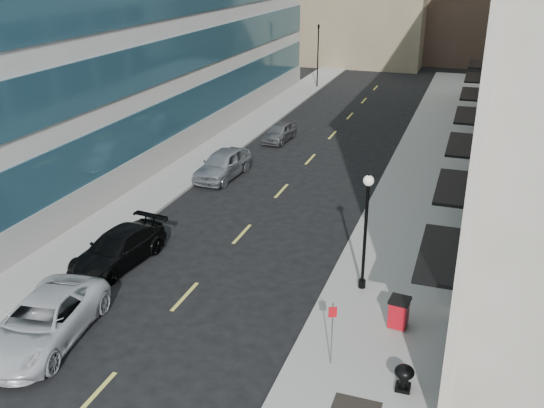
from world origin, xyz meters
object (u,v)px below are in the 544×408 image
Objects in this scene: traffic_signal at (319,28)px; urn_planter at (404,375)px; car_white_van at (43,321)px; trash_bin at (399,312)px; car_grey_sedan at (280,132)px; lamppost at (366,222)px; car_silver_sedan at (223,164)px; car_black_pickup at (118,249)px; sign_post at (332,325)px.

traffic_signal is 8.35× the size of urn_planter.
trash_bin is (11.33, 4.59, -0.03)m from car_white_van.
car_grey_sedan is 0.79× the size of lamppost.
traffic_signal is 1.44× the size of car_silver_sedan.
car_silver_sedan is 14.79m from lamppost.
traffic_signal is 27.48m from car_silver_sedan.
car_silver_sedan is 17.46m from trash_bin.
car_grey_sedan reaches higher than trash_bin.
traffic_signal is at bearing 115.37° from trash_bin.
trash_bin is at bearing 2.06° from car_black_pickup.
car_silver_sedan reaches higher than car_grey_sedan.
urn_planter is at bearing -1.59° from car_white_van.
car_grey_sedan reaches higher than urn_planter.
sign_post is at bearing -90.00° from lamppost.
car_black_pickup is at bearing 88.93° from car_white_van.
car_white_van reaches higher than car_grey_sedan.
trash_bin is (12.11, -12.59, -0.07)m from car_silver_sedan.
urn_planter is (2.36, -5.58, -2.30)m from lamppost.
car_black_pickup is 1.03× the size of car_silver_sedan.
car_white_van is 12.00m from lamppost.
sign_post is at bearing -52.05° from car_silver_sedan.
car_silver_sedan reaches higher than trash_bin.
traffic_signal reaches higher than sign_post.
trash_bin is 3.61m from lamppost.
car_silver_sedan is at bearing 99.37° from sign_post.
lamppost is at bearing -59.23° from car_grey_sedan.
trash_bin is 0.50× the size of sign_post.
sign_post is 2.71× the size of urn_planter.
car_black_pickup is 12.04m from trash_bin.
car_black_pickup is at bearing -85.42° from car_silver_sedan.
sign_post is at bearing -74.33° from traffic_signal.
sign_post reaches higher than car_grey_sedan.
lamppost is (-1.73, 2.27, 2.21)m from trash_bin.
car_silver_sedan is at bearing 135.18° from lamppost.
traffic_signal is at bearing 100.47° from car_grey_sedan.
lamppost is (10.38, -10.31, 2.13)m from car_silver_sedan.
trash_bin is (11.99, -1.09, 0.03)m from car_black_pickup.
car_grey_sedan is 26.97m from urn_planter.
car_black_pickup is at bearing 160.80° from urn_planter.
traffic_signal is 19.53m from car_grey_sedan.
car_black_pickup is 11.50m from car_silver_sedan.
car_grey_sedan is at bearing 124.87° from trash_bin.
trash_bin is 0.23× the size of lamppost.
car_white_van reaches higher than car_black_pickup.
car_silver_sedan is at bearing -91.90° from car_grey_sedan.
traffic_signal is 1.85× the size of car_grey_sedan.
car_white_van is 1.16× the size of car_silver_sedan.
car_silver_sedan reaches higher than urn_planter.
car_grey_sedan is (0.78, 8.28, -0.19)m from car_silver_sedan.
car_silver_sedan is 2.14× the size of sign_post.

